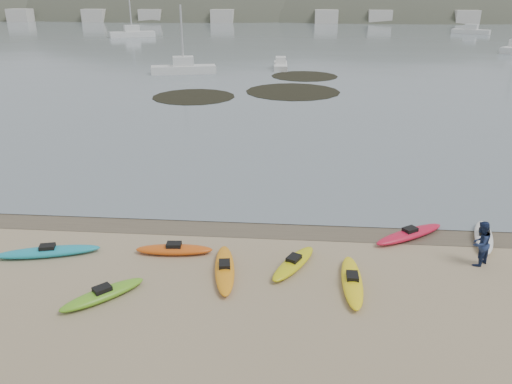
{
  "coord_description": "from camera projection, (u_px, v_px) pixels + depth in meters",
  "views": [
    {
      "loc": [
        1.66,
        -19.61,
        9.47
      ],
      "look_at": [
        0.0,
        0.0,
        1.5
      ],
      "focal_mm": 35.0,
      "sensor_mm": 36.0,
      "label": 1
    }
  ],
  "objects": [
    {
      "name": "ground",
      "position": [
        256.0,
        224.0,
        21.8
      ],
      "size": [
        600.0,
        600.0,
        0.0
      ],
      "primitive_type": "plane",
      "color": "tan",
      "rests_on": "ground"
    },
    {
      "name": "wet_sand",
      "position": [
        255.0,
        227.0,
        21.52
      ],
      "size": [
        60.0,
        60.0,
        0.0
      ],
      "primitive_type": "plane",
      "color": "brown",
      "rests_on": "ground"
    },
    {
      "name": "water",
      "position": [
        298.0,
        8.0,
        298.89
      ],
      "size": [
        1200.0,
        1200.0,
        0.0
      ],
      "primitive_type": "plane",
      "color": "slate",
      "rests_on": "ground"
    },
    {
      "name": "kayaks",
      "position": [
        227.0,
        260.0,
        18.53
      ],
      "size": [
        22.33,
        8.22,
        0.34
      ],
      "color": "yellow",
      "rests_on": "ground"
    },
    {
      "name": "person_east",
      "position": [
        480.0,
        244.0,
        18.25
      ],
      "size": [
        1.07,
        1.05,
        1.74
      ],
      "primitive_type": "imported",
      "rotation": [
        0.0,
        0.0,
        3.88
      ],
      "color": "navy",
      "rests_on": "ground"
    },
    {
      "name": "kelp_mats",
      "position": [
        270.0,
        88.0,
        52.0
      ],
      "size": [
        18.5,
        21.14,
        0.04
      ],
      "color": "black",
      "rests_on": "water"
    },
    {
      "name": "moored_boats",
      "position": [
        303.0,
        42.0,
        93.55
      ],
      "size": [
        85.44,
        69.97,
        1.34
      ],
      "color": "silver",
      "rests_on": "ground"
    },
    {
      "name": "far_hills",
      "position": [
        392.0,
        57.0,
        203.84
      ],
      "size": [
        550.0,
        135.0,
        80.0
      ],
      "color": "#384235",
      "rests_on": "ground"
    },
    {
      "name": "far_town",
      "position": [
        315.0,
        17.0,
        154.51
      ],
      "size": [
        199.0,
        5.0,
        4.0
      ],
      "color": "beige",
      "rests_on": "ground"
    }
  ]
}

